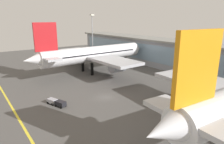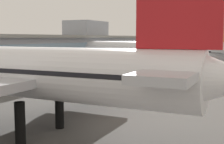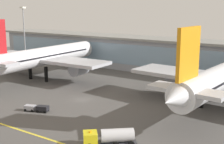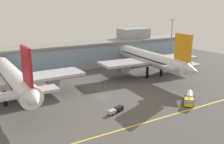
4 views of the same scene
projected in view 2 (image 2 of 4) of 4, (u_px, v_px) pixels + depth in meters
ground_plane at (172, 102)px, 53.56m from camera, size 205.17×205.17×0.00m
terminal_building at (3, 58)px, 73.13m from camera, size 149.55×14.00×17.31m
airliner_near_left at (19, 73)px, 35.66m from camera, size 45.14×52.77×19.68m
airliner_near_right at (155, 52)px, 86.10m from camera, size 45.28×54.87×19.68m
apron_light_mast_centre at (140, 28)px, 115.19m from camera, size 1.80×1.80×22.86m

